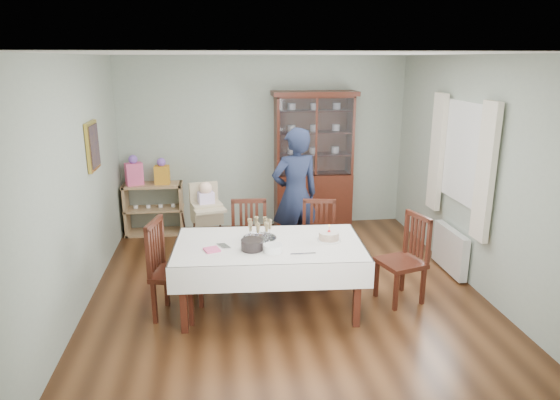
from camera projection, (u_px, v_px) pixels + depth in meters
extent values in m
plane|color=#593319|center=(286.00, 291.00, 5.90)|extent=(5.00, 5.00, 0.00)
plane|color=#9EAA99|center=(264.00, 144.00, 7.91)|extent=(4.50, 0.00, 4.50)
plane|color=#9EAA99|center=(75.00, 187.00, 5.25)|extent=(0.00, 5.00, 5.00)
plane|color=#9EAA99|center=(477.00, 175.00, 5.80)|extent=(0.00, 5.00, 5.00)
plane|color=white|center=(287.00, 54.00, 5.15)|extent=(5.00, 5.00, 0.00)
cube|color=#401810|center=(269.00, 247.00, 5.31)|extent=(1.96, 1.16, 0.06)
cube|color=silver|center=(269.00, 244.00, 5.30)|extent=(2.06, 1.27, 0.01)
cube|color=#401810|center=(313.00, 200.00, 8.02)|extent=(1.20, 0.45, 0.90)
cube|color=white|center=(316.00, 137.00, 7.55)|extent=(1.12, 0.01, 1.16)
cube|color=#401810|center=(315.00, 93.00, 7.55)|extent=(1.30, 0.48, 0.07)
cube|color=tan|center=(156.00, 232.00, 7.85)|extent=(0.90, 0.38, 0.04)
cube|color=tan|center=(154.00, 209.00, 7.75)|extent=(0.90, 0.38, 0.03)
cube|color=tan|center=(153.00, 185.00, 7.64)|extent=(0.90, 0.38, 0.04)
cube|color=tan|center=(126.00, 210.00, 7.69)|extent=(0.04, 0.38, 0.80)
cube|color=tan|center=(182.00, 208.00, 7.80)|extent=(0.04, 0.38, 0.80)
cube|color=gold|center=(93.00, 146.00, 5.93)|extent=(0.04, 0.48, 0.58)
cube|color=white|center=(464.00, 153.00, 6.03)|extent=(0.04, 1.02, 1.22)
cube|color=silver|center=(486.00, 173.00, 5.46)|extent=(0.07, 0.30, 1.55)
cube|color=silver|center=(437.00, 152.00, 6.64)|extent=(0.07, 0.30, 1.55)
cube|color=white|center=(450.00, 250.00, 6.36)|extent=(0.10, 0.80, 0.55)
cube|color=#401810|center=(250.00, 247.00, 6.01)|extent=(0.48, 0.48, 0.05)
cube|color=#401810|center=(249.00, 220.00, 6.13)|extent=(0.43, 0.07, 0.53)
cube|color=#401810|center=(319.00, 244.00, 6.16)|extent=(0.50, 0.50, 0.05)
cube|color=#401810|center=(319.00, 219.00, 6.27)|extent=(0.41, 0.11, 0.51)
cube|color=#401810|center=(177.00, 273.00, 5.23)|extent=(0.57, 0.57, 0.05)
cube|color=#401810|center=(155.00, 247.00, 5.17)|extent=(0.15, 0.45, 0.56)
cube|color=#401810|center=(401.00, 263.00, 5.57)|extent=(0.56, 0.56, 0.05)
cube|color=#401810|center=(417.00, 237.00, 5.57)|extent=(0.16, 0.42, 0.53)
imported|color=#151C30|center=(295.00, 195.00, 6.61)|extent=(0.75, 0.59, 1.81)
cube|color=tan|center=(207.00, 213.00, 6.48)|extent=(0.44, 0.41, 0.26)
cube|color=tan|center=(206.00, 196.00, 6.42)|extent=(0.38, 0.15, 0.31)
cube|color=tan|center=(206.00, 206.00, 6.46)|extent=(0.42, 0.26, 0.03)
cube|color=silver|center=(206.00, 200.00, 6.43)|extent=(0.23, 0.19, 0.20)
sphere|color=beige|center=(206.00, 188.00, 6.39)|extent=(0.16, 0.16, 0.16)
cylinder|color=silver|center=(260.00, 239.00, 5.42)|extent=(0.37, 0.37, 0.01)
torus|color=silver|center=(260.00, 238.00, 5.42)|extent=(0.37, 0.37, 0.01)
cylinder|color=white|center=(329.00, 240.00, 5.39)|extent=(0.26, 0.26, 0.01)
cylinder|color=brown|center=(329.00, 236.00, 5.38)|extent=(0.22, 0.22, 0.08)
cylinder|color=silver|center=(329.00, 232.00, 5.37)|extent=(0.22, 0.22, 0.01)
cylinder|color=#F24C4C|center=(329.00, 229.00, 5.36)|extent=(0.01, 0.01, 0.06)
sphere|color=yellow|center=(329.00, 226.00, 5.35)|extent=(0.02, 0.02, 0.02)
cylinder|color=black|center=(252.00, 245.00, 5.11)|extent=(0.27, 0.27, 0.11)
cylinder|color=white|center=(273.00, 248.00, 5.05)|extent=(0.24, 0.24, 0.08)
cube|color=#EC568A|center=(212.00, 250.00, 5.10)|extent=(0.19, 0.19, 0.02)
cube|color=silver|center=(303.00, 254.00, 5.01)|extent=(0.26, 0.02, 0.01)
cube|color=#EC568A|center=(134.00, 174.00, 7.54)|extent=(0.29, 0.24, 0.34)
sphere|color=#E533B2|center=(133.00, 159.00, 7.48)|extent=(0.13, 0.13, 0.13)
cube|color=orange|center=(162.00, 175.00, 7.60)|extent=(0.23, 0.16, 0.28)
sphere|color=#E533B2|center=(161.00, 162.00, 7.54)|extent=(0.13, 0.13, 0.13)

